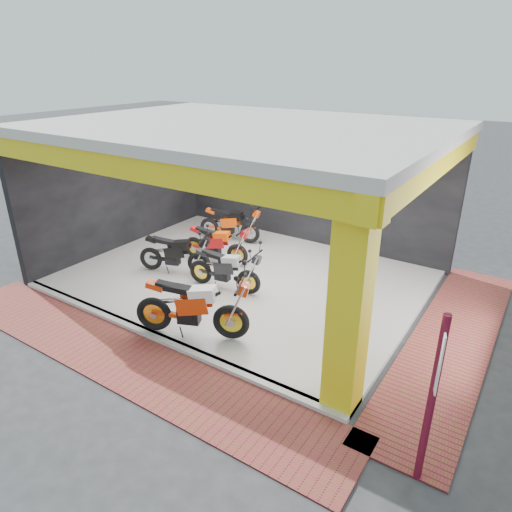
# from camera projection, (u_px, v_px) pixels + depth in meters

# --- Properties ---
(ground) EXTENTS (80.00, 80.00, 0.00)m
(ground) POSITION_uv_depth(u_px,v_px,m) (189.00, 315.00, 9.54)
(ground) COLOR #2D2D30
(ground) RESTS_ON ground
(showroom_floor) EXTENTS (8.00, 6.00, 0.10)m
(showroom_floor) POSITION_uv_depth(u_px,v_px,m) (244.00, 278.00, 11.05)
(showroom_floor) COLOR white
(showroom_floor) RESTS_ON ground
(showroom_ceiling) EXTENTS (8.40, 6.40, 0.20)m
(showroom_ceiling) POSITION_uv_depth(u_px,v_px,m) (242.00, 128.00, 9.65)
(showroom_ceiling) COLOR beige
(showroom_ceiling) RESTS_ON corner_column
(back_wall) EXTENTS (8.20, 0.20, 3.50)m
(back_wall) POSITION_uv_depth(u_px,v_px,m) (306.00, 183.00, 12.76)
(back_wall) COLOR black
(back_wall) RESTS_ON ground
(left_wall) EXTENTS (0.20, 6.20, 3.50)m
(left_wall) POSITION_uv_depth(u_px,v_px,m) (120.00, 186.00, 12.46)
(left_wall) COLOR black
(left_wall) RESTS_ON ground
(corner_column) EXTENTS (0.50, 0.50, 3.50)m
(corner_column) POSITION_uv_depth(u_px,v_px,m) (350.00, 306.00, 6.37)
(corner_column) COLOR yellow
(corner_column) RESTS_ON ground
(header_beam_front) EXTENTS (8.40, 0.30, 0.40)m
(header_beam_front) POSITION_uv_depth(u_px,v_px,m) (137.00, 167.00, 7.47)
(header_beam_front) COLOR yellow
(header_beam_front) RESTS_ON corner_column
(header_beam_right) EXTENTS (0.30, 6.40, 0.40)m
(header_beam_right) POSITION_uv_depth(u_px,v_px,m) (435.00, 164.00, 7.74)
(header_beam_right) COLOR yellow
(header_beam_right) RESTS_ON corner_column
(floor_kerb) EXTENTS (8.00, 0.20, 0.10)m
(floor_kerb) POSITION_uv_depth(u_px,v_px,m) (154.00, 336.00, 8.74)
(floor_kerb) COLOR white
(floor_kerb) RESTS_ON ground
(paver_front) EXTENTS (9.00, 1.40, 0.03)m
(paver_front) POSITION_uv_depth(u_px,v_px,m) (122.00, 358.00, 8.15)
(paver_front) COLOR maroon
(paver_front) RESTS_ON ground
(paver_right) EXTENTS (1.40, 7.00, 0.03)m
(paver_right) POSITION_uv_depth(u_px,v_px,m) (451.00, 341.00, 8.64)
(paver_right) COLOR maroon
(paver_right) RESTS_ON ground
(signpost) EXTENTS (0.11, 0.33, 2.41)m
(signpost) POSITION_uv_depth(u_px,v_px,m) (432.00, 395.00, 5.31)
(signpost) COLOR maroon
(signpost) RESTS_ON ground
(moto_hero) EXTENTS (2.48, 1.69, 1.42)m
(moto_hero) POSITION_uv_depth(u_px,v_px,m) (231.00, 306.00, 8.27)
(moto_hero) COLOR red
(moto_hero) RESTS_ON showroom_floor
(moto_row_a) EXTENTS (1.99, 0.98, 1.16)m
(moto_row_a) POSITION_uv_depth(u_px,v_px,m) (249.00, 271.00, 9.96)
(moto_row_a) COLOR black
(moto_row_a) RESTS_ON showroom_floor
(moto_row_b) EXTENTS (2.07, 1.33, 1.18)m
(moto_row_b) POSITION_uv_depth(u_px,v_px,m) (198.00, 253.00, 10.86)
(moto_row_b) COLOR black
(moto_row_b) RESTS_ON showroom_floor
(moto_row_c) EXTENTS (2.01, 1.04, 1.17)m
(moto_row_c) POSITION_uv_depth(u_px,v_px,m) (237.00, 244.00, 11.37)
(moto_row_c) COLOR red
(moto_row_c) RESTS_ON showroom_floor
(moto_row_d) EXTENTS (2.07, 1.14, 1.20)m
(moto_row_d) POSITION_uv_depth(u_px,v_px,m) (250.00, 223.00, 12.79)
(moto_row_d) COLOR #E34709
(moto_row_d) RESTS_ON showroom_floor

